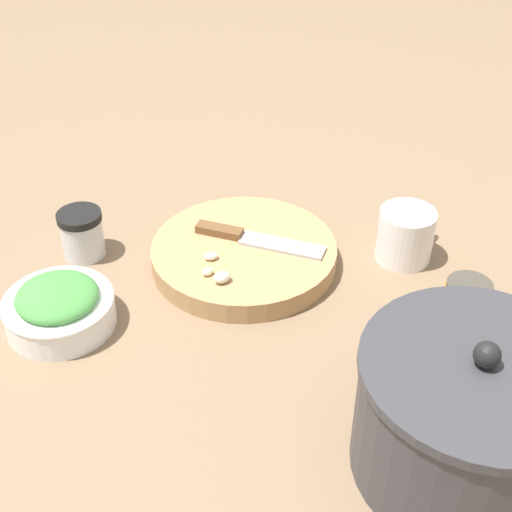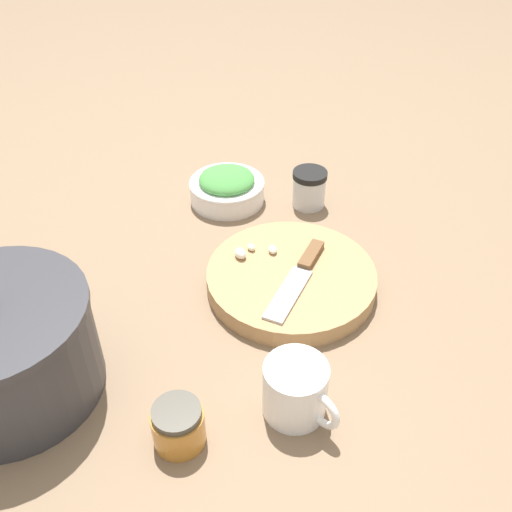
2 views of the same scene
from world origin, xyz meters
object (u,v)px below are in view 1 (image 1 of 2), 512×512
Objects in this scene: chef_knife at (251,238)px; garlic_cloves at (217,271)px; honey_jar at (466,302)px; spice_jar at (82,234)px; cutting_board at (244,254)px; herb_bowl at (59,307)px; stock_pot at (471,416)px; coffee_mug at (406,235)px.

chef_knife is 0.10m from garlic_cloves.
honey_jar is at bearing 179.22° from garlic_cloves.
spice_jar is at bearing -72.79° from chef_knife.
cutting_board is 1.86× the size of herb_bowl.
chef_knife is 0.31m from herb_bowl.
cutting_board is 3.74× the size of garlic_cloves.
honey_jar is (-0.32, 0.10, -0.01)m from chef_knife.
stock_pot is (-0.33, 0.26, 0.04)m from garlic_cloves.
honey_jar is 0.26m from stock_pot.
garlic_cloves is at bearing -38.06° from stock_pot.
garlic_cloves is at bearing -0.78° from honey_jar.
coffee_mug is at bearing -172.16° from spice_jar.
chef_knife is at bearing -50.12° from stock_pot.
spice_jar is 1.12× the size of honey_jar.
cutting_board is at bearing -14.15° from honey_jar.
coffee_mug reaches higher than herb_bowl.
herb_bowl reaches higher than garlic_cloves.
honey_jar is (-0.55, -0.10, -0.00)m from herb_bowl.
cutting_board is 0.03m from chef_knife.
cutting_board is 0.25m from coffee_mug.
cutting_board is 1.13× the size of stock_pot.
herb_bowl is 0.17m from spice_jar.
stock_pot is at bearing 132.03° from cutting_board.
herb_bowl is 2.24× the size of honey_jar.
honey_jar is at bearing 173.28° from spice_jar.
cutting_board is at bearing -47.97° from stock_pot.
coffee_mug is at bearing 110.16° from chef_knife.
stock_pot is at bearing 163.53° from herb_bowl.
chef_knife is 1.89× the size of coffee_mug.
honey_jar reaches higher than garlic_cloves.
herb_bowl is at bearing -16.47° from stock_pot.
spice_jar is at bearing -81.25° from herb_bowl.
stock_pot is (-0.56, 0.32, 0.04)m from spice_jar.
honey_jar is (-0.58, 0.07, -0.01)m from spice_jar.
cutting_board is at bearing -19.61° from chef_knife.
spice_jar is (0.03, -0.16, 0.01)m from herb_bowl.
spice_jar is (0.23, -0.06, -0.00)m from garlic_cloves.
spice_jar is at bearing -6.72° from honey_jar.
honey_jar is at bearing -95.55° from stock_pot.
honey_jar reaches higher than chef_knife.
honey_jar is (-0.33, 0.08, 0.01)m from cutting_board.
chef_knife is at bearing 9.39° from coffee_mug.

